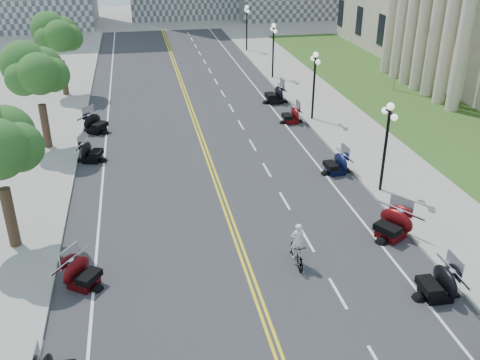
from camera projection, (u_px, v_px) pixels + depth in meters
ground at (240, 248)px, 24.31m from camera, size 160.00×160.00×0.00m
road at (209, 161)px, 33.14m from camera, size 16.00×90.00×0.01m
centerline_yellow_a at (207, 161)px, 33.12m from camera, size 0.12×90.00×0.00m
centerline_yellow_b at (211, 161)px, 33.16m from camera, size 0.12×90.00×0.00m
edge_line_north at (308, 153)px, 34.24m from camera, size 0.12×90.00×0.00m
edge_line_south at (103, 169)px, 32.03m from camera, size 0.12×90.00×0.00m
lane_dash_5 at (338, 293)px, 21.32m from camera, size 0.12×2.00×0.00m
lane_dash_6 at (307, 240)px, 24.86m from camera, size 0.12×2.00×0.00m
lane_dash_7 at (285, 201)px, 28.39m from camera, size 0.12×2.00×0.00m
lane_dash_8 at (267, 170)px, 31.92m from camera, size 0.12×2.00×0.00m
lane_dash_9 at (253, 145)px, 35.46m from camera, size 0.12×2.00×0.00m
lane_dash_10 at (241, 125)px, 38.99m from camera, size 0.12×2.00×0.00m
lane_dash_11 at (231, 108)px, 42.52m from camera, size 0.12×2.00×0.00m
lane_dash_12 at (223, 94)px, 46.06m from camera, size 0.12×2.00×0.00m
lane_dash_13 at (216, 81)px, 49.59m from camera, size 0.12×2.00×0.00m
lane_dash_14 at (210, 71)px, 53.12m from camera, size 0.12×2.00×0.00m
lane_dash_15 at (205, 62)px, 56.66m from camera, size 0.12×2.00×0.00m
lane_dash_16 at (200, 53)px, 60.19m from camera, size 0.12×2.00×0.00m
lane_dash_17 at (196, 46)px, 63.72m from camera, size 0.12×2.00×0.00m
lane_dash_18 at (192, 40)px, 67.26m from camera, size 0.12×2.00×0.00m
lane_dash_19 at (188, 34)px, 70.79m from camera, size 0.12×2.00×0.00m
sidewalk_north at (368, 147)px, 34.92m from camera, size 5.00×90.00×0.15m
sidewalk_south at (32, 174)px, 31.29m from camera, size 5.00×90.00×0.15m
lawn at (409, 104)px, 43.21m from camera, size 9.00×60.00×0.10m
street_lamp_2 at (385, 148)px, 28.20m from camera, size 0.50×1.20×4.90m
street_lamp_3 at (314, 86)px, 38.80m from camera, size 0.50×1.20×4.90m
street_lamp_4 at (273, 51)px, 49.40m from camera, size 0.50×1.20×4.90m
street_lamp_5 at (247, 28)px, 59.99m from camera, size 0.50×1.20×4.90m
flagpole at (400, 33)px, 44.67m from camera, size 1.10×0.20×10.00m
tree_3 at (37, 77)px, 32.88m from camera, size 4.80×4.80×9.20m
tree_4 at (58, 39)px, 43.48m from camera, size 4.80×4.80×9.20m
motorcycle_n_4 at (438, 282)px, 20.80m from camera, size 2.12×2.12×1.46m
motorcycle_n_5 at (392, 223)px, 24.78m from camera, size 3.00×3.00×1.53m
motorcycle_n_7 at (336, 163)px, 31.23m from camera, size 2.10×2.10×1.36m
motorcycle_n_9 at (291, 114)px, 39.15m from camera, size 1.92×1.92×1.31m
motorcycle_n_10 at (275, 94)px, 43.43m from camera, size 2.29×2.29×1.57m
motorcycle_s_5 at (82, 272)px, 21.48m from camera, size 2.71×2.71×1.36m
motorcycle_s_8 at (91, 151)px, 32.79m from camera, size 2.44×2.44×1.39m
motorcycle_s_9 at (96, 122)px, 37.32m from camera, size 2.94×2.94×1.47m
bicycle at (297, 253)px, 22.89m from camera, size 0.59×1.92×1.14m
cyclist_rider at (298, 225)px, 22.28m from camera, size 0.61×0.40×1.67m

